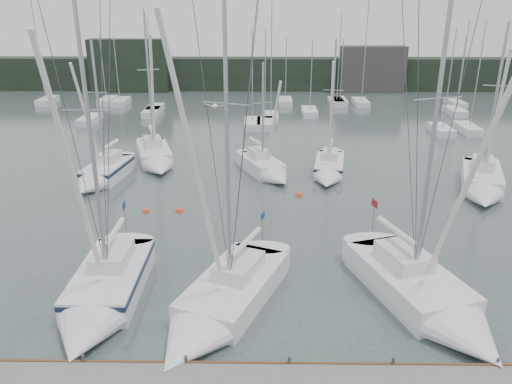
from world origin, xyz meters
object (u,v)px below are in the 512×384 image
buoy_b (299,196)px  buoy_c (146,212)px  sailboat_near_center (214,311)px  sailboat_near_right (434,304)px  sailboat_mid_c (268,170)px  sailboat_mid_b (156,159)px  buoy_a (180,211)px  sailboat_near_left (101,299)px  sailboat_mid_e (482,186)px  sailboat_mid_a (101,175)px  sailboat_mid_d (329,170)px

buoy_b → buoy_c: buoy_b is taller
sailboat_near_center → sailboat_near_right: size_ratio=0.99×
sailboat_mid_c → sailboat_mid_b: bearing=139.9°
sailboat_mid_b → buoy_c: (1.27, -10.19, -0.61)m
buoy_a → sailboat_near_left: bearing=-98.6°
buoy_c → sailboat_near_right: bearing=-36.8°
sailboat_near_left → sailboat_mid_b: (-1.80, 21.81, -0.03)m
sailboat_near_center → buoy_b: 16.37m
sailboat_mid_e → buoy_c: 24.72m
sailboat_mid_b → buoy_b: 13.90m
sailboat_mid_e → buoy_a: sailboat_mid_e is taller
sailboat_mid_a → buoy_c: size_ratio=24.29×
sailboat_near_left → sailboat_near_center: size_ratio=0.95×
sailboat_near_left → sailboat_mid_b: 21.88m
sailboat_mid_b → sailboat_mid_d: sailboat_mid_b is taller
sailboat_mid_c → sailboat_mid_a: bearing=162.9°
sailboat_near_right → sailboat_mid_b: sailboat_near_right is taller
sailboat_mid_b → buoy_b: sailboat_mid_b is taller
sailboat_mid_b → sailboat_mid_a: bearing=-145.8°
sailboat_mid_b → buoy_c: sailboat_mid_b is taller
sailboat_mid_a → sailboat_mid_e: size_ratio=0.89×
sailboat_mid_d → sailboat_near_left: bearing=-114.1°
buoy_a → sailboat_mid_d: bearing=33.8°
buoy_b → sailboat_mid_a: bearing=170.5°
sailboat_mid_a → sailboat_mid_d: (18.19, 1.78, -0.08)m
sailboat_near_left → buoy_b: bearing=55.1°
sailboat_near_right → sailboat_mid_a: bearing=121.2°
sailboat_mid_d → buoy_c: (-13.43, -7.54, -0.53)m
sailboat_mid_b → sailboat_near_left: bearing=-102.8°
sailboat_mid_e → sailboat_mid_d: bearing=-179.3°
sailboat_mid_b → sailboat_mid_d: 14.93m
sailboat_near_left → sailboat_near_center: bearing=-9.1°
sailboat_mid_a → sailboat_mid_c: bearing=15.4°
sailboat_near_center → sailboat_mid_a: bearing=142.6°
sailboat_near_right → sailboat_mid_e: (8.60, 15.64, 0.00)m
sailboat_mid_d → sailboat_mid_a: bearing=-164.6°
sailboat_mid_e → buoy_c: size_ratio=27.16×
sailboat_mid_a → sailboat_mid_d: sailboat_mid_a is taller
sailboat_mid_e → buoy_c: bearing=-151.6°
sailboat_near_center → buoy_a: (-3.55, 12.54, -0.55)m
sailboat_near_center → buoy_a: sailboat_near_center is taller
sailboat_mid_b → sailboat_mid_e: sailboat_mid_b is taller
sailboat_near_center → sailboat_near_right: (9.95, 0.60, 0.08)m
sailboat_near_left → buoy_b: sailboat_near_left is taller
sailboat_near_left → sailboat_mid_c: (7.88, 19.13, -0.09)m
sailboat_near_center → sailboat_mid_c: size_ratio=1.67×
buoy_c → sailboat_mid_d: bearing=29.3°
sailboat_near_left → sailboat_mid_b: sailboat_near_left is taller
sailboat_mid_c → sailboat_mid_e: sailboat_mid_e is taller
sailboat_near_right → buoy_b: sailboat_near_right is taller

